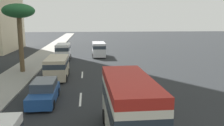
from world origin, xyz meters
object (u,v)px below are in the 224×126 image
car_lead (44,92)px  palm_tree (19,14)px  van_fifth (99,49)px  pedestrian_mid_block (23,61)px  van_fourth (57,66)px  van_second (63,51)px  minibus_third (129,105)px

car_lead → palm_tree: size_ratio=0.62×
van_fifth → pedestrian_mid_block: size_ratio=2.87×
van_fourth → pedestrian_mid_block: (4.35, 4.60, -0.14)m
van_second → minibus_third: minibus_third is taller
van_fifth → pedestrian_mid_block: bearing=137.3°
van_fourth → palm_tree: 7.75m
car_lead → van_fifth: (22.24, -5.22, 0.61)m
minibus_third → van_fourth: minibus_third is taller
van_second → van_fifth: bearing=114.9°
minibus_third → pedestrian_mid_block: minibus_third is taller
van_fifth → palm_tree: 15.99m
van_fifth → minibus_third: bearing=-179.9°
car_lead → palm_tree: 12.92m
pedestrian_mid_block → palm_tree: palm_tree is taller
van_fourth → palm_tree: size_ratio=0.66×
van_fourth → van_second: bearing=-177.6°
minibus_third → pedestrian_mid_block: bearing=28.8°
pedestrian_mid_block → minibus_third: bearing=167.5°
car_lead → van_second: size_ratio=1.02×
car_lead → van_second: van_second is taller
pedestrian_mid_block → van_second: bearing=-68.5°
car_lead → van_second: (19.62, 0.42, 0.65)m
car_lead → van_fifth: van_fifth is taller
van_second → van_fifth: van_second is taller
van_fourth → pedestrian_mid_block: size_ratio=2.87×
van_second → pedestrian_mid_block: bearing=-27.2°
van_fourth → pedestrian_mid_block: van_fourth is taller
van_second → palm_tree: palm_tree is taller
car_lead → van_second: 19.64m
pedestrian_mid_block → van_fourth: bearing=-174.7°
car_lead → van_fifth: bearing=166.8°
minibus_third → van_fourth: size_ratio=1.25×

